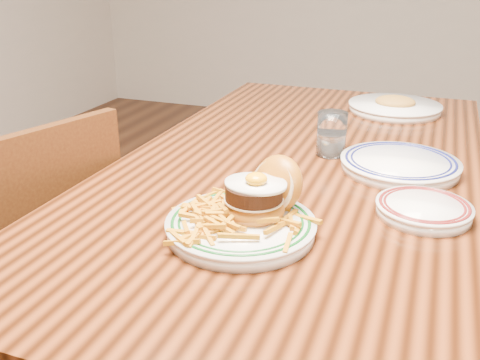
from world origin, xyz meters
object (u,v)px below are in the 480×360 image
at_px(table, 299,194).
at_px(side_plate, 424,208).
at_px(main_plate, 247,213).
at_px(chair_left, 35,272).

bearing_deg(table, side_plate, -35.10).
distance_m(table, side_plate, 0.38).
bearing_deg(table, main_plate, -90.13).
bearing_deg(main_plate, chair_left, -164.36).
relative_size(main_plate, side_plate, 1.48).
height_order(chair_left, main_plate, main_plate).
height_order(table, side_plate, side_plate).
distance_m(chair_left, main_plate, 0.70).
bearing_deg(chair_left, side_plate, 21.09).
bearing_deg(main_plate, side_plate, 55.56).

